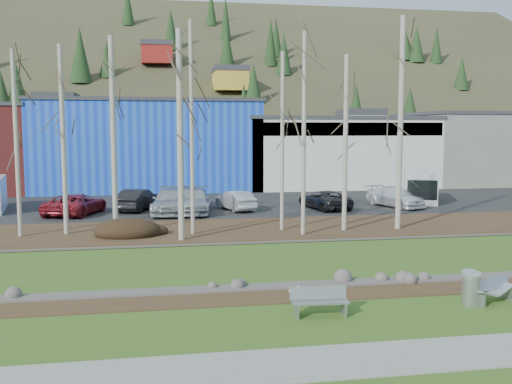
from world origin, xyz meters
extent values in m
plane|color=#3A581B|center=(0.00, 0.00, 0.00)|extent=(200.00, 200.00, 0.00)
cube|color=slate|center=(0.00, -3.50, 0.02)|extent=(80.00, 2.00, 0.04)
cube|color=#382616|center=(0.00, 2.10, 0.01)|extent=(80.00, 1.80, 0.03)
cube|color=#382616|center=(0.00, 14.50, 0.07)|extent=(80.00, 7.00, 0.15)
cube|color=black|center=(0.00, 25.00, 0.07)|extent=(80.00, 14.00, 0.14)
cube|color=#1239CB|center=(-6.00, 39.00, 4.00)|extent=(20.00, 12.00, 8.00)
cube|color=#333338|center=(-6.00, 39.00, 8.15)|extent=(20.40, 12.24, 0.30)
cube|color=beige|center=(12.00, 39.00, 3.25)|extent=(18.00, 12.00, 6.50)
cube|color=#333338|center=(12.00, 39.00, 6.65)|extent=(18.36, 12.24, 0.30)
cube|color=navy|center=(12.00, 33.10, 5.60)|extent=(17.64, 0.20, 1.20)
cube|color=slate|center=(28.00, 39.00, 3.50)|extent=(14.00, 12.00, 7.00)
cube|color=#333338|center=(28.00, 39.00, 7.15)|extent=(14.28, 12.24, 0.30)
cube|color=#9D9FA2|center=(-1.14, -0.10, 0.21)|extent=(0.11, 0.53, 0.42)
cube|color=#9D9FA2|center=(0.30, -0.19, 0.21)|extent=(0.11, 0.53, 0.42)
cube|color=#9D9FA2|center=(-0.43, 0.07, 0.67)|extent=(1.74, 0.23, 0.39)
cube|color=#9D9FA2|center=(-0.42, -0.15, 0.43)|extent=(1.76, 0.59, 0.05)
cube|color=#9D9FA2|center=(4.83, -0.01, 0.21)|extent=(0.26, 0.51, 0.41)
cube|color=#9D9FA2|center=(6.13, 0.51, 0.21)|extent=(0.26, 0.51, 0.41)
cube|color=#9D9FA2|center=(5.56, 0.44, 0.56)|extent=(1.64, 0.80, 0.37)
cube|color=#AEB1B3|center=(5.09, 0.09, 0.38)|extent=(0.93, 0.74, 0.31)
cube|color=#AEB1B3|center=(5.87, 0.40, 0.38)|extent=(0.93, 0.74, 0.31)
cylinder|color=#9D9FA2|center=(4.63, 0.11, 0.50)|extent=(0.61, 0.61, 1.00)
cylinder|color=gold|center=(-0.72, 2.06, 0.05)|extent=(0.01, 0.01, 0.10)
cylinder|color=gold|center=(-0.72, 2.12, 0.05)|extent=(0.01, 0.01, 0.10)
ellipsoid|color=white|center=(-0.69, 2.09, 0.17)|extent=(0.37, 0.21, 0.21)
cube|color=gray|center=(-0.69, 2.09, 0.21)|extent=(0.24, 0.14, 0.02)
sphere|color=white|center=(-0.54, 2.12, 0.26)|extent=(0.11, 0.11, 0.11)
cone|color=gold|center=(-0.46, 2.13, 0.26)|extent=(0.07, 0.04, 0.03)
ellipsoid|color=black|center=(-6.77, 13.40, 0.48)|extent=(3.39, 2.39, 0.66)
cylinder|color=#B1AA9E|center=(-9.94, 14.46, 5.02)|extent=(0.25, 0.25, 9.73)
cylinder|color=#B1AA9E|center=(-12.15, 14.18, 4.85)|extent=(0.22, 0.22, 9.40)
cylinder|color=#B1AA9E|center=(-7.39, 14.13, 5.23)|extent=(0.28, 0.28, 10.17)
cylinder|color=#B1AA9E|center=(-3.41, 13.36, 5.61)|extent=(0.20, 0.20, 10.92)
cylinder|color=#B1AA9E|center=(-4.06, 11.81, 5.26)|extent=(0.29, 0.29, 10.23)
cylinder|color=#B1AA9E|center=(1.46, 13.79, 4.91)|extent=(0.20, 0.20, 9.51)
cylinder|color=#B1AA9E|center=(2.23, 12.21, 5.32)|extent=(0.22, 0.22, 10.34)
cylinder|color=#B1AA9E|center=(7.81, 13.01, 5.87)|extent=(0.29, 0.29, 11.44)
cylinder|color=#B1AA9E|center=(4.77, 13.15, 4.83)|extent=(0.25, 0.25, 9.37)
imported|color=silver|center=(-10.64, 23.10, 0.80)|extent=(2.16, 4.05, 1.31)
imported|color=black|center=(-6.53, 22.76, 0.87)|extent=(2.98, 4.67, 1.45)
imported|color=maroon|center=(-10.21, 21.47, 0.79)|extent=(3.58, 5.14, 1.30)
imported|color=#A9ADB1|center=(-2.93, 20.99, 0.93)|extent=(2.80, 5.66, 1.58)
imported|color=#141F49|center=(-3.11, 23.05, 0.90)|extent=(2.31, 4.67, 1.53)
imported|color=silver|center=(-0.01, 21.72, 0.80)|extent=(2.45, 4.21, 1.31)
imported|color=#242426|center=(6.07, 21.25, 0.78)|extent=(3.16, 4.97, 1.28)
imported|color=white|center=(11.34, 21.55, 0.83)|extent=(3.47, 5.16, 1.39)
imported|color=#A9ADB1|center=(-4.38, 20.99, 0.93)|extent=(2.80, 5.66, 1.58)
imported|color=maroon|center=(-10.68, 21.47, 0.79)|extent=(3.58, 5.14, 1.30)
cube|color=white|center=(14.28, 23.88, 1.29)|extent=(3.94, 5.70, 2.30)
cube|color=black|center=(13.53, 21.94, 1.29)|extent=(2.34, 1.77, 1.43)
camera|label=1|loc=(-5.13, -16.19, 5.60)|focal=40.00mm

